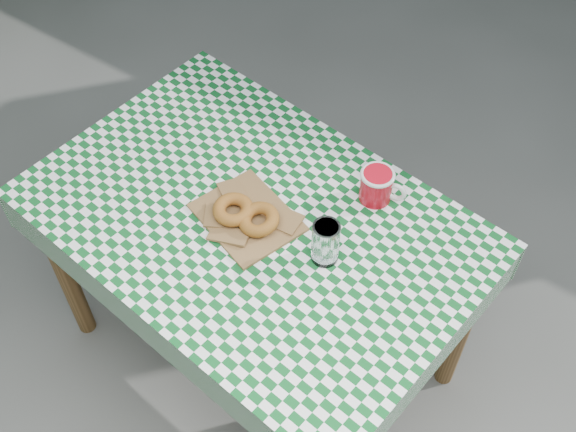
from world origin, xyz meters
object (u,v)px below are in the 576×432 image
object	(u,v)px
table	(258,293)
drinking_glass	(326,242)
paper_bag	(247,217)
coffee_mug	(376,186)

from	to	relation	value
table	drinking_glass	xyz separation A→B (m)	(0.23, -0.00, 0.45)
paper_bag	table	bearing A→B (deg)	41.68
table	paper_bag	bearing A→B (deg)	-131.37
coffee_mug	drinking_glass	distance (m)	0.25
coffee_mug	drinking_glass	size ratio (longest dim) A/B	1.37
paper_bag	drinking_glass	bearing A→B (deg)	2.11
coffee_mug	table	bearing A→B (deg)	-144.27
table	drinking_glass	world-z (taller)	drinking_glass
table	coffee_mug	xyz separation A→B (m)	(0.24, 0.25, 0.43)
paper_bag	coffee_mug	xyz separation A→B (m)	(0.25, 0.26, 0.04)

